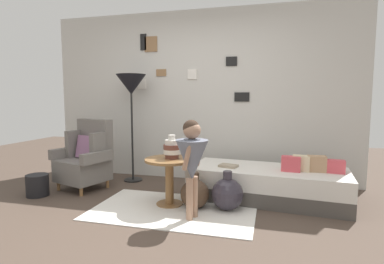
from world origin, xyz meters
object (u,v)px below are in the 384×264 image
(vase_striped, at_px, (172,149))
(magazine_basket, at_px, (37,185))
(armchair, at_px, (87,157))
(person_child, at_px, (192,157))
(demijohn_far, at_px, (227,194))
(book_on_daybed, at_px, (228,166))
(daybed, at_px, (267,184))
(demijohn_near, at_px, (195,194))
(side_table, at_px, (169,172))
(floor_lamp, at_px, (131,88))

(vase_striped, xyz_separation_m, magazine_basket, (-1.81, -0.13, -0.54))
(armchair, bearing_deg, person_child, -22.76)
(demijohn_far, bearing_deg, book_on_daybed, 96.76)
(magazine_basket, bearing_deg, daybed, 11.84)
(armchair, distance_m, vase_striped, 1.46)
(armchair, relative_size, demijohn_near, 2.30)
(daybed, relative_size, side_table, 3.40)
(demijohn_far, bearing_deg, armchair, 169.90)
(demijohn_far, bearing_deg, side_table, -179.14)
(demijohn_near, bearing_deg, armchair, 166.40)
(demijohn_near, bearing_deg, magazine_basket, -177.82)
(daybed, distance_m, book_on_daybed, 0.53)
(armchair, bearing_deg, vase_striped, -14.55)
(daybed, xyz_separation_m, floor_lamp, (-2.02, 0.40, 1.22))
(magazine_basket, bearing_deg, demijohn_far, 2.80)
(vase_striped, xyz_separation_m, person_child, (0.34, -0.36, -0.01))
(book_on_daybed, distance_m, demijohn_near, 0.62)
(vase_striped, height_order, book_on_daybed, vase_striped)
(armchair, height_order, book_on_daybed, armchair)
(person_child, bearing_deg, demijohn_far, 48.26)
(side_table, xyz_separation_m, vase_striped, (0.03, 0.01, 0.27))
(armchair, xyz_separation_m, magazine_basket, (-0.42, -0.49, -0.30))
(daybed, xyz_separation_m, vase_striped, (-1.09, -0.48, 0.48))
(side_table, relative_size, demijohn_far, 1.29)
(daybed, bearing_deg, armchair, -177.20)
(book_on_daybed, height_order, magazine_basket, book_on_daybed)
(daybed, relative_size, person_child, 1.88)
(vase_striped, bearing_deg, demijohn_far, -0.40)
(vase_striped, relative_size, demijohn_near, 0.66)
(armchair, xyz_separation_m, book_on_daybed, (2.00, 0.07, -0.02))
(floor_lamp, height_order, magazine_basket, floor_lamp)
(magazine_basket, bearing_deg, demijohn_near, 2.18)
(side_table, bearing_deg, floor_lamp, 135.23)
(side_table, distance_m, magazine_basket, 1.80)
(daybed, distance_m, side_table, 1.24)
(demijohn_near, xyz_separation_m, demijohn_far, (0.37, 0.04, 0.01))
(vase_striped, bearing_deg, magazine_basket, -176.03)
(demijohn_near, bearing_deg, daybed, 33.35)
(book_on_daybed, distance_m, demijohn_far, 0.49)
(daybed, distance_m, demijohn_near, 0.96)
(demijohn_far, bearing_deg, magazine_basket, -177.20)
(daybed, distance_m, magazine_basket, 2.96)
(magazine_basket, bearing_deg, book_on_daybed, 12.90)
(book_on_daybed, distance_m, magazine_basket, 2.49)
(side_table, height_order, demijohn_far, side_table)
(armchair, bearing_deg, side_table, -15.42)
(book_on_daybed, bearing_deg, side_table, -145.21)
(daybed, bearing_deg, magazine_basket, -168.16)
(person_child, height_order, demijohn_near, person_child)
(daybed, xyz_separation_m, person_child, (-0.75, -0.85, 0.46))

